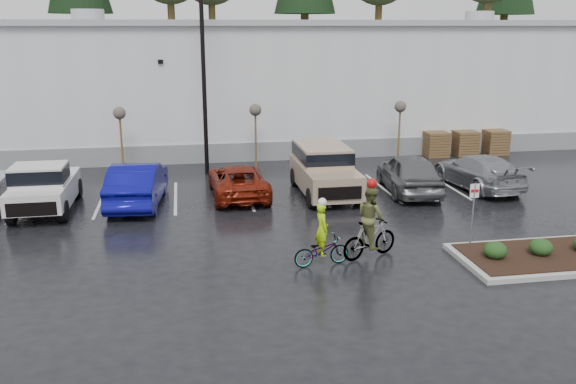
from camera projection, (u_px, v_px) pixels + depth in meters
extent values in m
plane|color=black|center=(357.00, 259.00, 18.66)|extent=(120.00, 120.00, 0.00)
cube|color=silver|center=(261.00, 81.00, 38.63)|extent=(60.00, 15.00, 7.00)
cube|color=slate|center=(281.00, 151.00, 32.26)|extent=(60.00, 0.12, 1.00)
cube|color=#999B9E|center=(261.00, 23.00, 37.69)|extent=(60.50, 15.50, 0.30)
cube|color=#253B18|center=(231.00, 66.00, 60.61)|extent=(80.00, 25.00, 6.00)
cylinder|color=black|center=(204.00, 80.00, 28.20)|extent=(0.20, 0.20, 9.00)
cylinder|color=#4A371D|center=(122.00, 144.00, 29.30)|extent=(0.10, 0.10, 2.80)
sphere|color=#463F38|center=(119.00, 113.00, 28.91)|extent=(0.60, 0.60, 0.60)
cylinder|color=#4A371D|center=(256.00, 140.00, 30.39)|extent=(0.10, 0.10, 2.80)
sphere|color=#463F38|center=(255.00, 110.00, 29.99)|extent=(0.60, 0.60, 0.60)
cylinder|color=#4A371D|center=(399.00, 135.00, 31.64)|extent=(0.10, 0.10, 2.80)
sphere|color=#463F38|center=(400.00, 107.00, 31.25)|extent=(0.60, 0.60, 0.60)
cube|color=#4A371D|center=(436.00, 144.00, 33.20)|extent=(1.20, 1.20, 1.35)
cube|color=#4A371D|center=(465.00, 143.00, 33.49)|extent=(1.20, 1.20, 1.35)
cube|color=#4A371D|center=(495.00, 142.00, 33.79)|extent=(1.20, 1.20, 1.35)
ellipsoid|color=#133614|center=(495.00, 250.00, 18.27)|extent=(0.70, 0.70, 0.52)
ellipsoid|color=#133614|center=(541.00, 247.00, 18.52)|extent=(0.70, 0.70, 0.52)
cylinder|color=gray|center=(472.00, 217.00, 19.20)|extent=(0.05, 0.05, 2.20)
cube|color=white|center=(475.00, 191.00, 18.97)|extent=(0.30, 0.02, 0.45)
cube|color=red|center=(475.00, 191.00, 18.96)|extent=(0.26, 0.02, 0.10)
imported|color=#0B0B7D|center=(138.00, 183.00, 24.19)|extent=(2.29, 5.37, 1.72)
imported|color=maroon|center=(238.00, 181.00, 25.38)|extent=(2.34, 4.89, 1.34)
imported|color=#5B5E60|center=(409.00, 173.00, 26.01)|extent=(2.50, 5.15, 1.69)
imported|color=#93949A|center=(478.00, 171.00, 26.71)|extent=(2.57, 5.32, 1.49)
imported|color=#3F3F44|center=(322.00, 251.00, 18.11)|extent=(1.80, 0.86, 0.91)
imported|color=#96CA0B|center=(322.00, 229.00, 17.92)|extent=(0.46, 0.63, 1.58)
sphere|color=silver|center=(322.00, 202.00, 17.71)|extent=(0.26, 0.26, 0.26)
imported|color=#3F3F44|center=(370.00, 239.00, 18.69)|extent=(2.01, 1.25, 1.21)
imported|color=#4E502B|center=(371.00, 217.00, 18.50)|extent=(0.82, 1.05, 1.91)
sphere|color=#990C0C|center=(372.00, 184.00, 18.22)|extent=(0.31, 0.31, 0.31)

